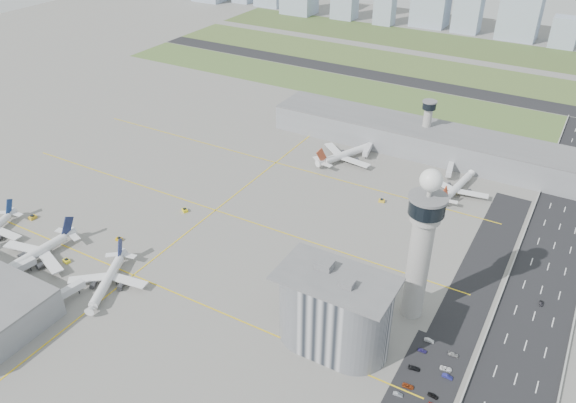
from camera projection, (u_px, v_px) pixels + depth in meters
The scene contains 46 objects.
ground at pixel (249, 266), 247.93m from camera, with size 1000.00×1000.00×0.00m, color gray.
grass_strip_0 at pixel (391, 96), 421.98m from camera, with size 480.00×50.00×0.08m, color #485F2D.
grass_strip_1 at pixel (423, 68), 477.18m from camera, with size 480.00×60.00×0.08m, color #4F6831.
grass_strip_2 at pixel (450, 44), 536.05m from camera, with size 480.00×70.00×0.08m, color #435B2B.
runway at pixel (408, 81), 449.20m from camera, with size 480.00×22.00×0.10m, color black.
highway at pixel (519, 367), 199.16m from camera, with size 28.00×500.00×0.10m, color black.
barrier_left at pixel (480, 351), 204.81m from camera, with size 0.60×500.00×1.20m, color #9E9E99.
barrier_right at pixel (562, 382), 192.94m from camera, with size 0.60×500.00×1.20m, color #9E9E99.
landside_road at pixel (442, 359), 202.40m from camera, with size 18.00×260.00×0.08m, color black.
parking_lot at pixel (426, 380), 194.41m from camera, with size 20.00×44.00×0.10m, color black.
taxiway_line_h_0 at pixel (133, 275), 242.80m from camera, with size 260.00×0.60×0.01m, color yellow.
taxiway_line_h_1 at pixel (215, 210), 286.95m from camera, with size 260.00×0.60×0.01m, color yellow.
taxiway_line_h_2 at pixel (276, 163), 331.11m from camera, with size 260.00×0.60×0.01m, color yellow.
taxiway_line_v at pixel (215, 210), 286.95m from camera, with size 0.60×260.00×0.01m, color yellow.
control_tower at pixel (422, 241), 204.80m from camera, with size 14.00×14.00×64.50m.
secondary_tower at pixel (427, 122), 335.68m from camera, with size 8.60×8.60×31.90m.
admin_building at pixel (334, 311), 201.62m from camera, with size 42.00×24.00×33.50m.
terminal_pier at pixel (440, 143), 335.73m from camera, with size 210.00×32.00×15.80m.
airplane_near_b at pixel (31, 250), 247.36m from camera, with size 45.26×38.47×12.67m, color white, non-canonical shape.
airplane_near_c at pixel (106, 276), 233.23m from camera, with size 40.61×34.52×11.37m, color white, non-canonical shape.
airplane_far_a at pixel (347, 150), 331.65m from camera, with size 44.67×37.97×12.51m, color white, non-canonical shape.
airplane_far_b at pixel (459, 182), 299.86m from camera, with size 40.56×34.47×11.36m, color white, non-canonical shape.
jet_bridge_near_1 at pixel (4, 278), 236.70m from camera, with size 14.00×3.00×5.70m, color silver, non-canonical shape.
jet_bridge_near_2 at pixel (53, 302), 223.99m from camera, with size 14.00×3.00×5.70m, color silver, non-canonical shape.
jet_bridge_far_0 at pixel (370, 147), 342.72m from camera, with size 14.00×3.00×5.70m, color silver, non-canonical shape.
jet_bridge_far_1 at pixel (451, 166), 321.53m from camera, with size 14.00×3.00×5.70m, color silver, non-canonical shape.
tug_0 at pixel (33, 217), 279.75m from camera, with size 2.44×3.55×2.06m, color gold, non-canonical shape.
tug_1 at pixel (67, 261), 250.02m from camera, with size 2.18×3.18×1.85m, color yellow, non-canonical shape.
tug_2 at pixel (119, 239), 264.25m from camera, with size 1.97×2.86×1.66m, color #E7A700, non-canonical shape.
tug_3 at pixel (185, 210), 285.46m from camera, with size 2.24×3.26×1.90m, color yellow, non-canonical shape.
tug_4 at pixel (382, 200), 293.38m from camera, with size 2.14×3.11×1.81m, color gold, non-canonical shape.
tug_5 at pixel (458, 191), 301.65m from camera, with size 2.52×3.66×2.13m, color #DCB500, non-canonical shape.
car_lot_1 at pixel (398, 394), 188.69m from camera, with size 1.17×3.36×1.11m, color #91969F.
car_lot_2 at pixel (408, 386), 191.57m from camera, with size 1.84×3.99×1.11m, color #973D18.
car_lot_3 at pixel (414, 368), 198.18m from camera, with size 1.69×4.17×1.21m, color black.
car_lot_4 at pixel (422, 350), 205.28m from camera, with size 1.35×3.36×1.14m, color navy.
car_lot_5 at pixel (429, 340), 209.47m from camera, with size 1.28×3.67×1.21m, color silver.
car_lot_8 at pixel (433, 396), 188.13m from camera, with size 1.44×3.58×1.22m, color black.
car_lot_9 at pixel (447, 376), 195.02m from camera, with size 1.30×3.74×1.23m, color navy.
car_lot_10 at pixel (446, 369), 197.99m from camera, with size 1.94×4.21×1.17m, color white.
car_lot_11 at pixel (453, 355), 203.60m from camera, with size 1.57×3.85×1.12m, color gray.
car_hw_1 at pixel (541, 303), 226.80m from camera, with size 1.17×3.34×1.10m, color black.
car_hw_4 at pixel (566, 157), 335.93m from camera, with size 1.50×3.73×1.27m, color gray.
skyline_bldg_6 at pixel (385, 2), 587.08m from camera, with size 20.04×16.03×45.20m, color #9EADC1.
skyline_bldg_9 at pixel (522, 6), 536.88m from camera, with size 36.96×29.57×62.11m, color #9EADC1.
skyline_bldg_10 at pixel (565, 32), 521.37m from camera, with size 23.01×18.41×27.75m, color #9EADC1.
Camera 1 is at (112.63, -160.60, 155.31)m, focal length 35.00 mm.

